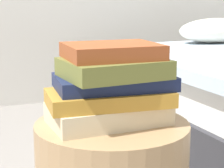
% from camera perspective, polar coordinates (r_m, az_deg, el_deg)
% --- Properties ---
extents(book_cream, '(0.29, 0.18, 0.05)m').
position_cam_1_polar(book_cream, '(1.01, -0.48, -4.19)').
color(book_cream, beige).
rests_on(book_cream, side_table).
extents(book_ochre, '(0.31, 0.18, 0.04)m').
position_cam_1_polar(book_ochre, '(0.99, -0.41, -1.93)').
color(book_ochre, '#B7842D').
rests_on(book_ochre, book_cream).
extents(book_navy, '(0.30, 0.19, 0.03)m').
position_cam_1_polar(book_navy, '(1.01, 0.26, 0.30)').
color(book_navy, '#19234C').
rests_on(book_navy, book_ochre).
extents(book_olive, '(0.25, 0.20, 0.04)m').
position_cam_1_polar(book_olive, '(0.98, 0.15, 2.24)').
color(book_olive, olive).
rests_on(book_olive, book_navy).
extents(book_rust, '(0.22, 0.18, 0.04)m').
position_cam_1_polar(book_rust, '(0.98, -0.31, 4.65)').
color(book_rust, '#994723').
rests_on(book_rust, book_olive).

